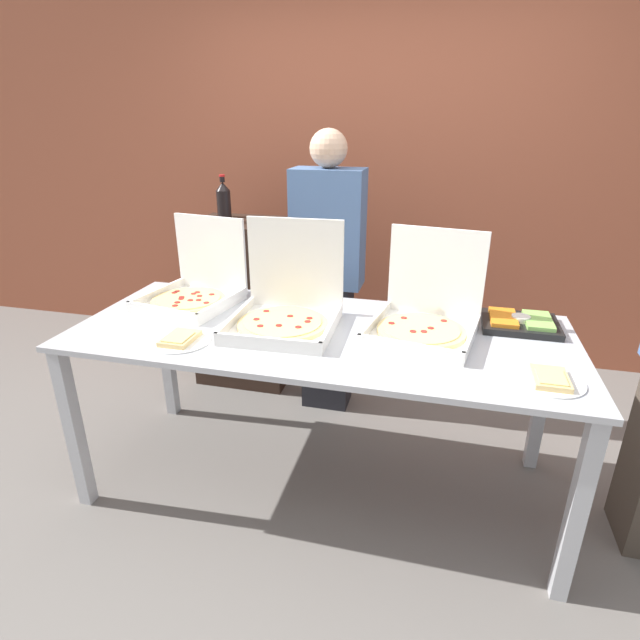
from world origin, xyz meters
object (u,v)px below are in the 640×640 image
at_px(paper_plate_front_left, 180,339).
at_px(soda_bottle, 224,202).
at_px(soda_can_silver, 225,207).
at_px(veggie_tray, 520,322).
at_px(person_guest_plaid, 328,273).
at_px(pizza_box_far_right, 286,308).
at_px(paper_plate_front_center, 550,379).
at_px(pizza_box_far_left, 194,289).
at_px(pizza_box_near_left, 425,316).

distance_m(paper_plate_front_left, soda_bottle, 1.28).
bearing_deg(soda_can_silver, veggie_tray, -25.06).
height_order(soda_bottle, person_guest_plaid, person_guest_plaid).
xyz_separation_m(pizza_box_far_right, paper_plate_front_left, (-0.37, -0.28, -0.07)).
distance_m(pizza_box_far_right, paper_plate_front_center, 1.10).
distance_m(paper_plate_front_left, paper_plate_front_center, 1.44).
relative_size(paper_plate_front_center, soda_bottle, 0.83).
height_order(pizza_box_far_right, paper_plate_front_left, pizza_box_far_right).
relative_size(paper_plate_front_center, person_guest_plaid, 0.15).
relative_size(pizza_box_far_right, veggie_tray, 1.48).
relative_size(pizza_box_far_right, soda_can_silver, 3.89).
distance_m(pizza_box_far_left, pizza_box_far_right, 0.56).
height_order(pizza_box_near_left, soda_bottle, soda_bottle).
xyz_separation_m(pizza_box_near_left, paper_plate_front_center, (0.46, -0.34, -0.06)).
xyz_separation_m(pizza_box_far_right, paper_plate_front_center, (1.07, -0.27, -0.07)).
relative_size(pizza_box_near_left, soda_bottle, 1.78).
distance_m(paper_plate_front_center, soda_can_silver, 2.28).
height_order(veggie_tray, soda_can_silver, soda_can_silver).
xyz_separation_m(paper_plate_front_center, soda_can_silver, (-1.82, 1.33, 0.31)).
height_order(pizza_box_far_left, soda_bottle, soda_bottle).
relative_size(pizza_box_far_left, soda_can_silver, 3.95).
distance_m(pizza_box_far_left, paper_plate_front_left, 0.48).
bearing_deg(pizza_box_far_left, pizza_box_near_left, 4.52).
bearing_deg(paper_plate_front_center, pizza_box_far_left, 164.62).
bearing_deg(soda_can_silver, soda_bottle, -66.65).
height_order(paper_plate_front_center, soda_bottle, soda_bottle).
relative_size(soda_can_silver, person_guest_plaid, 0.08).
xyz_separation_m(soda_bottle, soda_can_silver, (-0.07, 0.16, -0.06)).
height_order(pizza_box_far_right, soda_bottle, soda_bottle).
height_order(pizza_box_far_left, pizza_box_far_right, pizza_box_far_right).
relative_size(veggie_tray, soda_can_silver, 2.64).
xyz_separation_m(pizza_box_near_left, person_guest_plaid, (-0.59, 0.66, -0.04)).
distance_m(pizza_box_near_left, person_guest_plaid, 0.89).
bearing_deg(soda_bottle, paper_plate_front_left, -75.39).
distance_m(pizza_box_near_left, paper_plate_front_left, 1.04).
distance_m(paper_plate_front_left, person_guest_plaid, 1.09).
relative_size(pizza_box_far_left, paper_plate_front_center, 2.05).
distance_m(paper_plate_front_center, soda_bottle, 2.14).
bearing_deg(soda_can_silver, person_guest_plaid, -23.28).
xyz_separation_m(pizza_box_far_left, soda_bottle, (-0.15, 0.73, 0.31)).
xyz_separation_m(pizza_box_far_left, paper_plate_front_center, (1.60, -0.44, -0.06)).
xyz_separation_m(pizza_box_near_left, pizza_box_far_left, (-1.14, 0.10, -0.00)).
xyz_separation_m(paper_plate_front_center, veggie_tray, (-0.05, 0.51, 0.01)).
bearing_deg(pizza_box_near_left, person_guest_plaid, 141.26).
height_order(paper_plate_front_left, soda_bottle, soda_bottle).
height_order(pizza_box_far_left, veggie_tray, pizza_box_far_left).
height_order(pizza_box_far_right, veggie_tray, pizza_box_far_right).
bearing_deg(pizza_box_far_right, pizza_box_far_left, 160.83).
relative_size(paper_plate_front_center, soda_can_silver, 1.93).
distance_m(veggie_tray, soda_can_silver, 1.98).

